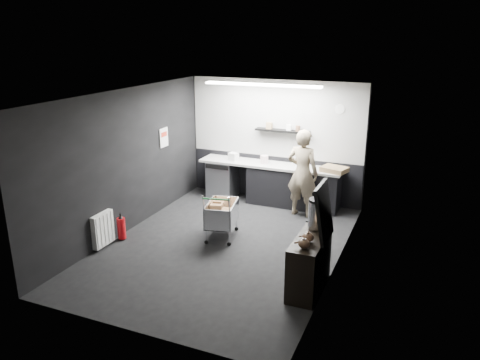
% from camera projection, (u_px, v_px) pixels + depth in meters
% --- Properties ---
extents(floor, '(5.50, 5.50, 0.00)m').
position_uv_depth(floor, '(224.00, 245.00, 8.41)').
color(floor, black).
rests_on(floor, ground).
extents(ceiling, '(5.50, 5.50, 0.00)m').
position_uv_depth(ceiling, '(223.00, 94.00, 7.59)').
color(ceiling, white).
rests_on(ceiling, wall_back).
extents(wall_back, '(5.50, 0.00, 5.50)m').
position_uv_depth(wall_back, '(275.00, 141.00, 10.42)').
color(wall_back, black).
rests_on(wall_back, floor).
extents(wall_front, '(5.50, 0.00, 5.50)m').
position_uv_depth(wall_front, '(127.00, 235.00, 5.59)').
color(wall_front, black).
rests_on(wall_front, floor).
extents(wall_left, '(0.00, 5.50, 5.50)m').
position_uv_depth(wall_left, '(127.00, 162.00, 8.74)').
color(wall_left, black).
rests_on(wall_left, floor).
extents(wall_right, '(0.00, 5.50, 5.50)m').
position_uv_depth(wall_right, '(340.00, 188.00, 7.27)').
color(wall_right, black).
rests_on(wall_right, floor).
extents(kitchen_wall_panel, '(3.95, 0.02, 1.70)m').
position_uv_depth(kitchen_wall_panel, '(275.00, 119.00, 10.25)').
color(kitchen_wall_panel, '#AFAFAA').
rests_on(kitchen_wall_panel, wall_back).
extents(dado_panel, '(3.95, 0.02, 1.00)m').
position_uv_depth(dado_panel, '(274.00, 177.00, 10.66)').
color(dado_panel, black).
rests_on(dado_panel, wall_back).
extents(floating_shelf, '(1.20, 0.22, 0.04)m').
position_uv_depth(floating_shelf, '(282.00, 131.00, 10.15)').
color(floating_shelf, black).
rests_on(floating_shelf, wall_back).
extents(wall_clock, '(0.20, 0.03, 0.20)m').
position_uv_depth(wall_clock, '(340.00, 109.00, 9.63)').
color(wall_clock, white).
rests_on(wall_clock, wall_back).
extents(poster, '(0.02, 0.30, 0.40)m').
position_uv_depth(poster, '(164.00, 138.00, 9.82)').
color(poster, white).
rests_on(poster, wall_left).
extents(poster_red_band, '(0.02, 0.22, 0.10)m').
position_uv_depth(poster_red_band, '(164.00, 134.00, 9.79)').
color(poster_red_band, red).
rests_on(poster_red_band, poster).
extents(radiator, '(0.10, 0.50, 0.60)m').
position_uv_depth(radiator, '(103.00, 229.00, 8.23)').
color(radiator, white).
rests_on(radiator, wall_left).
extents(ceiling_strip, '(2.40, 0.20, 0.04)m').
position_uv_depth(ceiling_strip, '(262.00, 85.00, 9.23)').
color(ceiling_strip, white).
rests_on(ceiling_strip, ceiling).
extents(prep_counter, '(3.20, 0.61, 0.90)m').
position_uv_depth(prep_counter, '(275.00, 184.00, 10.35)').
color(prep_counter, black).
rests_on(prep_counter, floor).
extents(person, '(0.72, 0.52, 1.83)m').
position_uv_depth(person, '(302.00, 173.00, 9.55)').
color(person, beige).
rests_on(person, floor).
extents(shopping_cart, '(0.66, 0.94, 0.92)m').
position_uv_depth(shopping_cart, '(222.00, 215.00, 8.63)').
color(shopping_cart, silver).
rests_on(shopping_cart, floor).
extents(sideboard, '(0.47, 1.10, 1.65)m').
position_uv_depth(sideboard, '(311.00, 256.00, 6.86)').
color(sideboard, black).
rests_on(sideboard, floor).
extents(fire_extinguisher, '(0.15, 0.15, 0.49)m').
position_uv_depth(fire_extinguisher, '(121.00, 228.00, 8.58)').
color(fire_extinguisher, '#B60C11').
rests_on(fire_extinguisher, floor).
extents(cardboard_box, '(0.59, 0.51, 0.10)m').
position_uv_depth(cardboard_box, '(334.00, 169.00, 9.68)').
color(cardboard_box, '#90734D').
rests_on(cardboard_box, prep_counter).
extents(pink_tub, '(0.18, 0.18, 0.18)m').
position_uv_depth(pink_tub, '(264.00, 159.00, 10.29)').
color(pink_tub, silver).
rests_on(pink_tub, prep_counter).
extents(white_container, '(0.24, 0.21, 0.18)m').
position_uv_depth(white_container, '(234.00, 157.00, 10.51)').
color(white_container, white).
rests_on(white_container, prep_counter).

